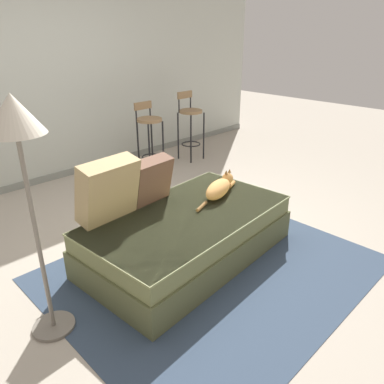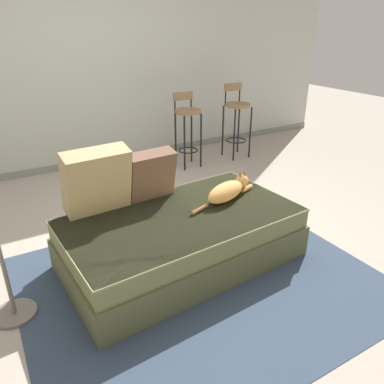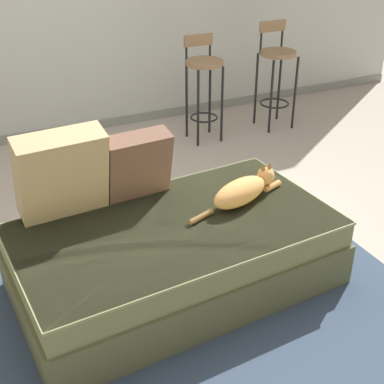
% 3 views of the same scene
% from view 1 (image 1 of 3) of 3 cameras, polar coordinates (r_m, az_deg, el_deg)
% --- Properties ---
extents(ground_plane, '(16.00, 16.00, 0.00)m').
position_cam_1_polar(ground_plane, '(3.67, -5.01, -7.14)').
color(ground_plane, '#A89E8E').
rests_on(ground_plane, ground).
extents(wall_back_panel, '(8.00, 0.10, 2.60)m').
position_cam_1_polar(wall_back_panel, '(5.13, -22.66, 15.54)').
color(wall_back_panel, '#B7BCB2').
rests_on(wall_back_panel, ground).
extents(wall_baseboard_trim, '(8.00, 0.02, 0.09)m').
position_cam_1_polar(wall_baseboard_trim, '(5.37, -20.35, 2.26)').
color(wall_baseboard_trim, gray).
rests_on(wall_baseboard_trim, ground).
extents(area_rug, '(2.53, 2.11, 0.01)m').
position_cam_1_polar(area_rug, '(3.25, 3.17, -11.60)').
color(area_rug, '#334256').
rests_on(area_rug, ground).
extents(couch, '(1.89, 1.14, 0.43)m').
position_cam_1_polar(couch, '(3.30, -0.62, -6.46)').
color(couch, brown).
rests_on(couch, ground).
extents(throw_pillow_corner, '(0.51, 0.31, 0.52)m').
position_cam_1_polar(throw_pillow_corner, '(3.07, -12.68, 0.28)').
color(throw_pillow_corner, tan).
rests_on(throw_pillow_corner, couch).
extents(throw_pillow_middle, '(0.41, 0.25, 0.42)m').
position_cam_1_polar(throw_pillow_middle, '(3.35, -6.38, 1.83)').
color(throw_pillow_middle, brown).
rests_on(throw_pillow_middle, couch).
extents(cat, '(0.73, 0.31, 0.19)m').
position_cam_1_polar(cat, '(3.52, 4.19, 0.64)').
color(cat, tan).
rests_on(cat, couch).
extents(bar_stool_near_window, '(0.34, 0.34, 0.96)m').
position_cam_1_polar(bar_stool_near_window, '(5.21, -6.54, 9.49)').
color(bar_stool_near_window, black).
rests_on(bar_stool_near_window, ground).
extents(bar_stool_by_doorway, '(0.34, 0.34, 1.02)m').
position_cam_1_polar(bar_stool_by_doorway, '(5.72, -0.27, 10.89)').
color(bar_stool_by_doorway, black).
rests_on(bar_stool_by_doorway, ground).
extents(floor_lamp, '(0.32, 0.32, 1.58)m').
position_cam_1_polar(floor_lamp, '(2.25, -24.98, 7.27)').
color(floor_lamp, slate).
rests_on(floor_lamp, ground).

